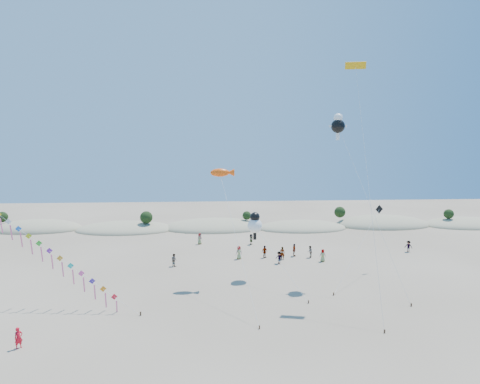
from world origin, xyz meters
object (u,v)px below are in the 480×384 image
at_px(kite_train, 10,224).
at_px(flyer_foreground, 19,338).
at_px(parafoil_kite, 356,71).
at_px(fish_kite, 223,173).

xyz_separation_m(kite_train, flyer_foreground, (4.80, -9.52, -6.91)).
relative_size(kite_train, parafoil_kite, 1.03).
height_order(kite_train, flyer_foreground, kite_train).
relative_size(fish_kite, parafoil_kite, 0.55).
bearing_deg(fish_kite, kite_train, -166.77).
height_order(fish_kite, flyer_foreground, fish_kite).
distance_m(fish_kite, parafoil_kite, 17.38).
bearing_deg(kite_train, fish_kite, 13.23).
height_order(fish_kite, parafoil_kite, parafoil_kite).
xyz_separation_m(parafoil_kite, flyer_foreground, (-29.25, -11.06, -21.82)).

